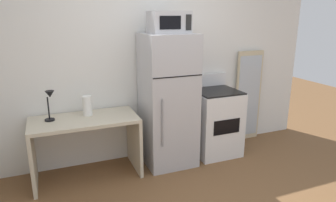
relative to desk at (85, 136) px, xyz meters
name	(u,v)px	position (x,y,z in m)	size (l,w,h in m)	color
wall_back_white	(147,63)	(0.92, 0.38, 0.77)	(5.00, 0.10, 2.60)	white
desk	(85,136)	(0.00, 0.00, 0.00)	(1.24, 0.62, 0.75)	beige
desk_lamp	(50,101)	(-0.35, 0.05, 0.46)	(0.14, 0.12, 0.35)	black
paper_towel_roll	(87,106)	(0.06, 0.10, 0.34)	(0.11, 0.11, 0.24)	white
refrigerator	(168,101)	(1.06, 0.00, 0.32)	(0.64, 0.65, 1.70)	#B7B7BC
microwave	(169,22)	(1.06, -0.03, 1.30)	(0.46, 0.35, 0.26)	#B7B7BC
oven_range	(215,122)	(1.78, 0.01, -0.06)	(0.61, 0.61, 1.10)	white
leaning_mirror	(248,96)	(2.51, 0.27, 0.17)	(0.44, 0.03, 1.40)	#C6B793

